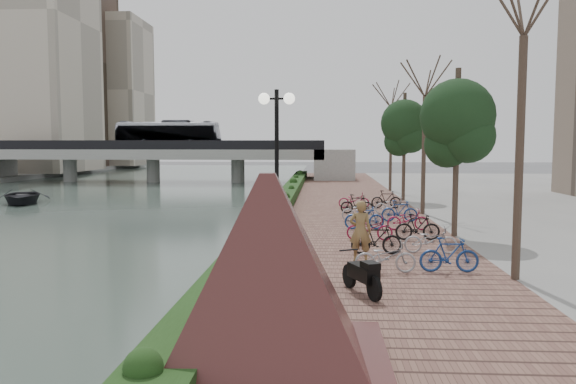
# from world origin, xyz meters

# --- Properties ---
(ground) EXTENTS (220.00, 220.00, 0.00)m
(ground) POSITION_xyz_m (0.00, 0.00, 0.00)
(ground) COLOR #59595B
(ground) RESTS_ON ground
(river_water) EXTENTS (30.00, 130.00, 0.02)m
(river_water) POSITION_xyz_m (-15.00, 25.00, 0.01)
(river_water) COLOR #47594E
(river_water) RESTS_ON ground
(promenade) EXTENTS (8.00, 75.00, 0.50)m
(promenade) POSITION_xyz_m (4.00, 17.50, 0.25)
(promenade) COLOR brown
(promenade) RESTS_ON ground
(hedge) EXTENTS (1.10, 56.00, 0.60)m
(hedge) POSITION_xyz_m (0.60, 20.00, 0.80)
(hedge) COLOR #1B3613
(hedge) RESTS_ON promenade
(chain_fence) EXTENTS (0.10, 14.10, 0.70)m
(chain_fence) POSITION_xyz_m (1.40, 2.00, 0.85)
(chain_fence) COLOR black
(chain_fence) RESTS_ON promenade
(granite_monument) EXTENTS (6.09, 6.09, 3.18)m
(granite_monument) POSITION_xyz_m (1.97, -4.49, 2.11)
(granite_monument) COLOR #421C1C
(granite_monument) RESTS_ON promenade
(lamppost) EXTENTS (1.02, 0.32, 5.11)m
(lamppost) POSITION_xyz_m (1.55, 2.53, 4.16)
(lamppost) COLOR black
(lamppost) RESTS_ON promenade
(motorcycle) EXTENTS (1.10, 1.67, 1.00)m
(motorcycle) POSITION_xyz_m (3.77, 0.23, 1.00)
(motorcycle) COLOR black
(motorcycle) RESTS_ON promenade
(pedestrian) EXTENTS (0.73, 0.52, 1.88)m
(pedestrian) POSITION_xyz_m (4.00, 4.08, 1.44)
(pedestrian) COLOR olive
(pedestrian) RESTS_ON promenade
(bicycle_parking) EXTENTS (2.40, 17.32, 1.00)m
(bicycle_parking) POSITION_xyz_m (5.49, 10.46, 0.97)
(bicycle_parking) COLOR #9F9EA2
(bicycle_parking) RESTS_ON promenade
(street_trees) EXTENTS (3.20, 37.12, 6.80)m
(street_trees) POSITION_xyz_m (8.00, 12.68, 3.69)
(street_trees) COLOR #33271E
(street_trees) RESTS_ON promenade
(bridge) EXTENTS (36.00, 10.77, 6.50)m
(bridge) POSITION_xyz_m (-14.64, 45.00, 3.37)
(bridge) COLOR gray
(bridge) RESTS_ON ground
(boat) EXTENTS (5.15, 5.85, 1.00)m
(boat) POSITION_xyz_m (-17.60, 23.64, 0.52)
(boat) COLOR black
(boat) RESTS_ON river_water
(far_buildings) EXTENTS (35.00, 38.00, 38.00)m
(far_buildings) POSITION_xyz_m (-41.66, 65.91, 16.12)
(far_buildings) COLOR #C0B3A0
(far_buildings) RESTS_ON far_bank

